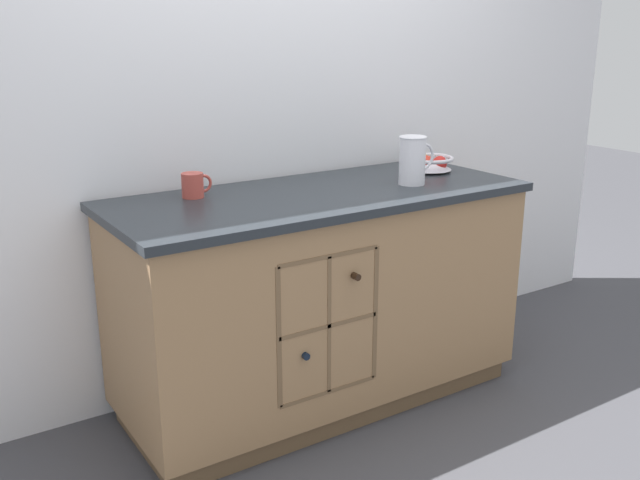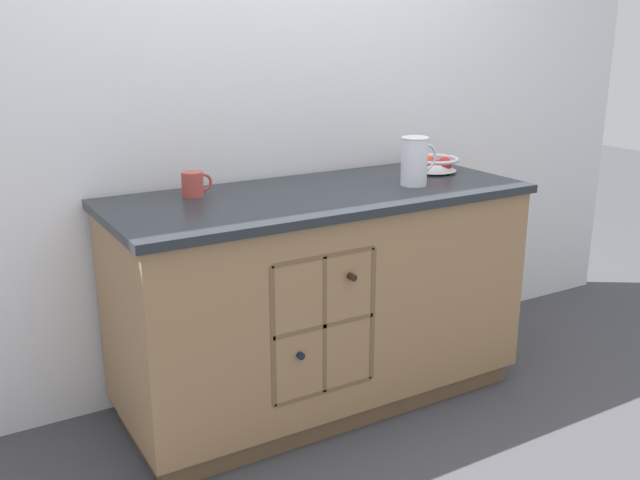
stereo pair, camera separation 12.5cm
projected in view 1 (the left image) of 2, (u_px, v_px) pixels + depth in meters
name	position (u px, v px, depth m)	size (l,w,h in m)	color
ground_plane	(320.00, 396.00, 3.17)	(14.00, 14.00, 0.00)	#424247
back_wall	(270.00, 99.00, 3.13)	(4.40, 0.06, 2.55)	white
kitchen_island	(320.00, 297.00, 3.03)	(1.74, 0.72, 0.93)	brown
fruit_bowl	(429.00, 162.00, 3.31)	(0.23, 0.23, 0.08)	silver
white_pitcher	(413.00, 159.00, 3.02)	(0.18, 0.12, 0.21)	white
ceramic_mug	(193.00, 185.00, 2.80)	(0.13, 0.09, 0.10)	#B7473D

